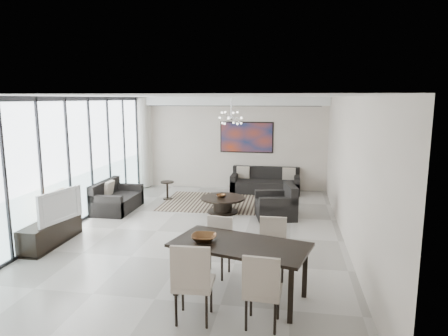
% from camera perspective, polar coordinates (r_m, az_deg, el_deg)
% --- Properties ---
extents(room_shell, '(6.00, 9.00, 2.90)m').
position_cam_1_polar(room_shell, '(8.23, -0.46, 0.07)').
color(room_shell, '#A8A39B').
rests_on(room_shell, ground).
extents(window_wall, '(0.37, 8.95, 2.90)m').
position_cam_1_polar(window_wall, '(9.38, -20.85, 0.74)').
color(window_wall, silver).
rests_on(window_wall, floor).
extents(soffit, '(5.98, 0.40, 0.26)m').
position_cam_1_polar(soffit, '(12.42, 0.89, 9.51)').
color(soffit, white).
rests_on(soffit, room_shell).
extents(painting, '(1.68, 0.04, 0.98)m').
position_cam_1_polar(painting, '(12.58, 3.25, 4.40)').
color(painting, '#A33416').
rests_on(painting, room_shell).
extents(chandelier, '(0.66, 0.66, 0.71)m').
position_cam_1_polar(chandelier, '(10.61, 1.02, 7.18)').
color(chandelier, silver).
rests_on(chandelier, room_shell).
extents(rug, '(2.85, 2.20, 0.01)m').
position_cam_1_polar(rug, '(11.14, -1.26, -4.91)').
color(rug, black).
rests_on(rug, floor).
extents(coffee_table, '(1.11, 1.11, 0.39)m').
position_cam_1_polar(coffee_table, '(10.16, -0.17, -5.13)').
color(coffee_table, black).
rests_on(coffee_table, floor).
extents(bowl_coffee, '(0.27, 0.27, 0.07)m').
position_cam_1_polar(bowl_coffee, '(10.10, -0.41, -4.00)').
color(bowl_coffee, brown).
rests_on(bowl_coffee, coffee_table).
extents(sofa_main, '(2.08, 0.85, 0.76)m').
position_cam_1_polar(sofa_main, '(12.35, 5.91, -2.30)').
color(sofa_main, black).
rests_on(sofa_main, floor).
extents(loveseat, '(0.85, 1.52, 0.76)m').
position_cam_1_polar(loveseat, '(10.71, -15.19, -4.49)').
color(loveseat, black).
rests_on(loveseat, floor).
extents(armchair, '(1.09, 1.13, 0.81)m').
position_cam_1_polar(armchair, '(9.82, 7.60, -5.41)').
color(armchair, black).
rests_on(armchair, floor).
extents(side_table, '(0.38, 0.38, 0.52)m').
position_cam_1_polar(side_table, '(11.53, -8.10, -2.76)').
color(side_table, black).
rests_on(side_table, floor).
extents(tv_console, '(0.44, 1.58, 0.49)m').
position_cam_1_polar(tv_console, '(8.69, -23.48, -8.41)').
color(tv_console, black).
rests_on(tv_console, floor).
extents(television, '(0.38, 1.09, 0.62)m').
position_cam_1_polar(television, '(8.44, -22.89, -4.94)').
color(television, gray).
rests_on(television, tv_console).
extents(dining_table, '(2.12, 1.45, 0.81)m').
position_cam_1_polar(dining_table, '(5.85, 2.31, -11.49)').
color(dining_table, black).
rests_on(dining_table, floor).
extents(dining_chair_sw, '(0.52, 0.52, 1.08)m').
position_cam_1_polar(dining_chair_sw, '(5.24, -4.57, -15.36)').
color(dining_chair_sw, '#B8A998').
rests_on(dining_chair_sw, floor).
extents(dining_chair_se, '(0.49, 0.49, 0.99)m').
position_cam_1_polar(dining_chair_se, '(5.15, 5.43, -16.48)').
color(dining_chair_se, '#B8A998').
rests_on(dining_chair_se, floor).
extents(dining_chair_nw, '(0.50, 0.50, 0.94)m').
position_cam_1_polar(dining_chair_nw, '(6.65, -0.89, -10.47)').
color(dining_chair_nw, '#B8A998').
rests_on(dining_chair_nw, floor).
extents(dining_chair_ne, '(0.44, 0.44, 0.95)m').
position_cam_1_polar(dining_chair_ne, '(6.63, 6.95, -10.56)').
color(dining_chair_ne, '#B8A998').
rests_on(dining_chair_ne, floor).
extents(bowl_dining, '(0.38, 0.38, 0.09)m').
position_cam_1_polar(bowl_dining, '(5.91, -2.89, -9.94)').
color(bowl_dining, brown).
rests_on(bowl_dining, dining_table).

